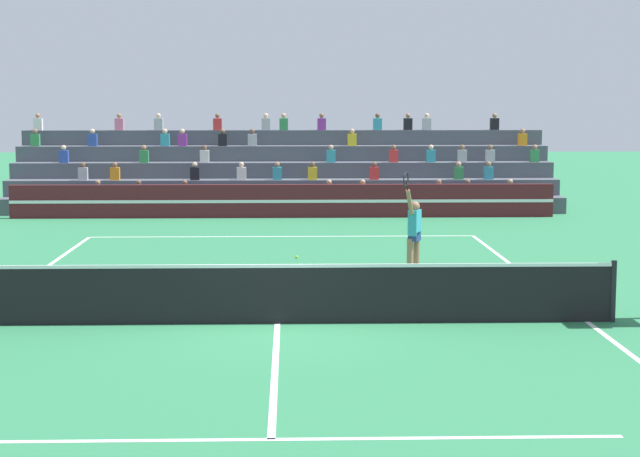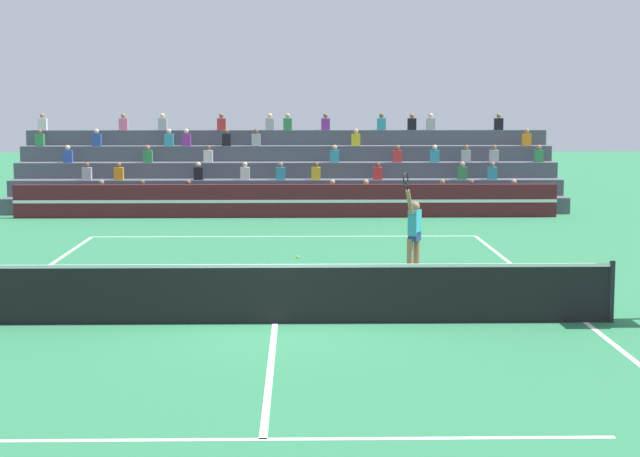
# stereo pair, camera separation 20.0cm
# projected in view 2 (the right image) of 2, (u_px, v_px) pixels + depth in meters

# --- Properties ---
(ground_plane) EXTENTS (120.00, 120.00, 0.00)m
(ground_plane) POSITION_uv_depth(u_px,v_px,m) (275.00, 324.00, 18.81)
(ground_plane) COLOR #2D7A4C
(court_lines) EXTENTS (11.10, 23.90, 0.01)m
(court_lines) POSITION_uv_depth(u_px,v_px,m) (275.00, 323.00, 18.81)
(court_lines) COLOR white
(court_lines) RESTS_ON ground
(tennis_net) EXTENTS (12.00, 0.10, 1.10)m
(tennis_net) POSITION_uv_depth(u_px,v_px,m) (275.00, 293.00, 18.74)
(tennis_net) COLOR black
(tennis_net) RESTS_ON ground
(sponsor_banner_wall) EXTENTS (18.00, 0.26, 1.10)m
(sponsor_banner_wall) POSITION_uv_depth(u_px,v_px,m) (286.00, 201.00, 35.43)
(sponsor_banner_wall) COLOR #51191E
(sponsor_banner_wall) RESTS_ON ground
(bleacher_stand) EXTENTS (19.38, 4.75, 3.38)m
(bleacher_stand) POSITION_uv_depth(u_px,v_px,m) (287.00, 178.00, 39.15)
(bleacher_stand) COLOR #4C515B
(bleacher_stand) RESTS_ON ground
(tennis_player) EXTENTS (0.60, 1.03, 2.45)m
(tennis_player) POSITION_uv_depth(u_px,v_px,m) (414.00, 234.00, 23.36)
(tennis_player) COLOR #9E7051
(tennis_player) RESTS_ON ground
(tennis_ball) EXTENTS (0.07, 0.07, 0.07)m
(tennis_ball) POSITION_uv_depth(u_px,v_px,m) (298.00, 257.00, 26.47)
(tennis_ball) COLOR #C6DB33
(tennis_ball) RESTS_ON ground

